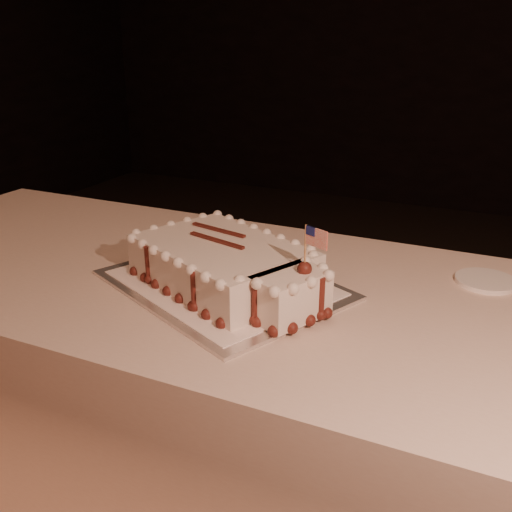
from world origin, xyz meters
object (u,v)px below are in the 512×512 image
at_px(cake_board, 223,285).
at_px(side_plate, 486,281).
at_px(banquet_table, 294,437).
at_px(sheet_cake, 230,267).

xyz_separation_m(cake_board, side_plate, (0.52, 0.26, 0.00)).
bearing_deg(side_plate, banquet_table, -148.02).
xyz_separation_m(banquet_table, cake_board, (-0.16, -0.04, 0.38)).
bearing_deg(sheet_cake, banquet_table, 19.08).
height_order(banquet_table, cake_board, cake_board).
relative_size(banquet_table, side_plate, 18.38).
height_order(cake_board, sheet_cake, sheet_cake).
bearing_deg(banquet_table, side_plate, 31.98).
distance_m(sheet_cake, side_plate, 0.57).
height_order(sheet_cake, side_plate, sheet_cake).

